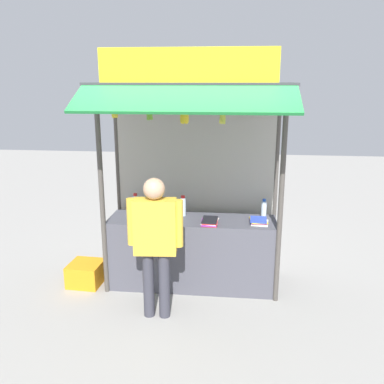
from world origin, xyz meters
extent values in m
plane|color=gray|center=(0.00, 0.00, 0.00)|extent=(20.00, 20.00, 0.00)
cube|color=#4C4C56|center=(0.00, 0.00, 0.44)|extent=(2.08, 0.58, 0.89)
cylinder|color=#4C4742|center=(-1.04, -0.29, 1.25)|extent=(0.06, 0.06, 2.49)
cylinder|color=#4C4742|center=(1.04, -0.29, 1.25)|extent=(0.06, 0.06, 2.49)
cylinder|color=#4C4742|center=(-1.04, 0.43, 1.25)|extent=(0.06, 0.06, 2.49)
cylinder|color=#4C4742|center=(1.04, 0.43, 1.25)|extent=(0.06, 0.06, 2.49)
cube|color=#B7B2A8|center=(0.00, 0.43, 1.22)|extent=(2.04, 0.04, 2.44)
cube|color=#3F3F44|center=(0.00, -0.03, 2.51)|extent=(2.28, 0.92, 0.04)
cube|color=#1E7A38|center=(0.00, -0.74, 2.37)|extent=(2.24, 0.51, 0.26)
cube|color=yellow|center=(0.00, -0.44, 2.71)|extent=(1.87, 0.04, 0.35)
cylinder|color=#59544C|center=(0.00, -0.39, 2.41)|extent=(1.97, 0.02, 0.02)
cylinder|color=silver|center=(-0.13, 0.13, 1.01)|extent=(0.07, 0.07, 0.23)
cylinder|color=red|center=(-0.13, 0.13, 1.14)|extent=(0.05, 0.05, 0.03)
cylinder|color=silver|center=(0.89, 0.18, 0.99)|extent=(0.07, 0.07, 0.21)
cylinder|color=blue|center=(0.89, 0.18, 1.11)|extent=(0.04, 0.04, 0.03)
cylinder|color=silver|center=(-0.76, 0.19, 1.00)|extent=(0.07, 0.07, 0.23)
cylinder|color=red|center=(-0.76, 0.19, 1.13)|extent=(0.05, 0.05, 0.03)
cube|color=red|center=(0.23, -0.13, 0.89)|extent=(0.18, 0.29, 0.01)
cube|color=purple|center=(0.22, -0.14, 0.91)|extent=(0.19, 0.29, 0.01)
cube|color=white|center=(0.23, -0.13, 0.92)|extent=(0.21, 0.30, 0.01)
cube|color=red|center=(0.23, -0.13, 0.93)|extent=(0.19, 0.29, 0.01)
cube|color=black|center=(0.23, -0.14, 0.94)|extent=(0.19, 0.29, 0.01)
cube|color=white|center=(0.83, -0.06, 0.90)|extent=(0.22, 0.26, 0.01)
cube|color=purple|center=(0.81, -0.04, 0.91)|extent=(0.21, 0.26, 0.01)
cube|color=yellow|center=(0.81, -0.05, 0.92)|extent=(0.22, 0.26, 0.01)
cube|color=blue|center=(0.81, -0.05, 0.93)|extent=(0.20, 0.25, 0.01)
cylinder|color=#332D23|center=(-0.42, -0.39, 2.35)|extent=(0.01, 0.01, 0.09)
cylinder|color=olive|center=(-0.42, -0.39, 2.28)|extent=(0.04, 0.04, 0.04)
ellipsoid|color=#6EA82D|center=(-0.40, -0.39, 2.21)|extent=(0.03, 0.07, 0.14)
ellipsoid|color=#6EA82D|center=(-0.40, -0.37, 2.21)|extent=(0.06, 0.06, 0.15)
ellipsoid|color=#6EA82D|center=(-0.42, -0.37, 2.20)|extent=(0.06, 0.04, 0.14)
ellipsoid|color=#6EA82D|center=(-0.43, -0.37, 2.21)|extent=(0.06, 0.05, 0.15)
ellipsoid|color=#6EA82D|center=(-0.44, -0.39, 2.20)|extent=(0.04, 0.06, 0.14)
ellipsoid|color=#6EA82D|center=(-0.44, -0.40, 2.20)|extent=(0.05, 0.06, 0.15)
ellipsoid|color=#6EA82D|center=(-0.43, -0.40, 2.20)|extent=(0.06, 0.05, 0.15)
ellipsoid|color=#6EA82D|center=(-0.42, -0.41, 2.21)|extent=(0.07, 0.04, 0.14)
ellipsoid|color=#6EA82D|center=(-0.41, -0.41, 2.21)|extent=(0.06, 0.06, 0.15)
cylinder|color=#332D23|center=(-0.04, -0.39, 2.34)|extent=(0.01, 0.01, 0.11)
cylinder|color=olive|center=(-0.04, -0.39, 2.27)|extent=(0.04, 0.04, 0.04)
ellipsoid|color=yellow|center=(-0.01, -0.39, 2.18)|extent=(0.04, 0.09, 0.17)
ellipsoid|color=yellow|center=(-0.02, -0.37, 2.18)|extent=(0.08, 0.07, 0.17)
ellipsoid|color=yellow|center=(-0.04, -0.36, 2.18)|extent=(0.09, 0.04, 0.17)
ellipsoid|color=yellow|center=(-0.05, -0.38, 2.18)|extent=(0.06, 0.06, 0.17)
ellipsoid|color=yellow|center=(-0.07, -0.39, 2.18)|extent=(0.04, 0.09, 0.17)
ellipsoid|color=yellow|center=(-0.06, -0.40, 2.18)|extent=(0.06, 0.07, 0.17)
ellipsoid|color=yellow|center=(-0.04, -0.41, 2.18)|extent=(0.07, 0.04, 0.17)
ellipsoid|color=yellow|center=(-0.03, -0.41, 2.18)|extent=(0.07, 0.06, 0.17)
cylinder|color=#332D23|center=(0.37, -0.39, 2.33)|extent=(0.01, 0.01, 0.14)
cylinder|color=olive|center=(0.37, -0.39, 2.24)|extent=(0.04, 0.04, 0.04)
ellipsoid|color=#D3CE46|center=(0.39, -0.39, 2.16)|extent=(0.03, 0.06, 0.13)
ellipsoid|color=#D3CE46|center=(0.38, -0.38, 2.16)|extent=(0.05, 0.05, 0.13)
ellipsoid|color=#D3CE46|center=(0.37, -0.37, 2.16)|extent=(0.06, 0.03, 0.13)
ellipsoid|color=#D3CE46|center=(0.35, -0.37, 2.17)|extent=(0.06, 0.07, 0.13)
ellipsoid|color=#D3CE46|center=(0.35, -0.39, 2.17)|extent=(0.03, 0.06, 0.13)
ellipsoid|color=#D3CE46|center=(0.36, -0.41, 2.17)|extent=(0.06, 0.06, 0.13)
ellipsoid|color=#D3CE46|center=(0.37, -0.41, 2.17)|extent=(0.06, 0.03, 0.13)
ellipsoid|color=#D3CE46|center=(0.38, -0.40, 2.17)|extent=(0.05, 0.05, 0.13)
cylinder|color=#332D23|center=(-0.81, -0.39, 2.35)|extent=(0.01, 0.01, 0.09)
cylinder|color=olive|center=(-0.81, -0.39, 2.29)|extent=(0.04, 0.04, 0.04)
ellipsoid|color=yellow|center=(-0.79, -0.39, 2.22)|extent=(0.04, 0.07, 0.14)
ellipsoid|color=yellow|center=(-0.80, -0.38, 2.22)|extent=(0.06, 0.06, 0.14)
ellipsoid|color=yellow|center=(-0.81, -0.37, 2.22)|extent=(0.07, 0.05, 0.14)
ellipsoid|color=yellow|center=(-0.82, -0.38, 2.22)|extent=(0.06, 0.06, 0.14)
ellipsoid|color=yellow|center=(-0.82, -0.39, 2.22)|extent=(0.05, 0.07, 0.14)
ellipsoid|color=yellow|center=(-0.81, -0.41, 2.22)|extent=(0.09, 0.04, 0.14)
ellipsoid|color=yellow|center=(-0.79, -0.41, 2.22)|extent=(0.07, 0.07, 0.14)
cylinder|color=#383842|center=(-0.40, -0.77, 0.38)|extent=(0.12, 0.12, 0.76)
cylinder|color=#383842|center=(-0.22, -0.77, 0.38)|extent=(0.12, 0.12, 0.76)
cube|color=gold|center=(-0.31, -0.77, 1.06)|extent=(0.46, 0.22, 0.60)
cylinder|color=gold|center=(-0.56, -0.77, 1.10)|extent=(0.10, 0.10, 0.51)
cylinder|color=gold|center=(-0.06, -0.77, 1.10)|extent=(0.10, 0.10, 0.51)
sphere|color=tan|center=(-0.31, -0.77, 1.47)|extent=(0.23, 0.23, 0.23)
cube|color=orange|center=(-1.36, -0.12, 0.14)|extent=(0.43, 0.43, 0.29)
camera|label=1|loc=(0.52, -4.83, 2.55)|focal=38.63mm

